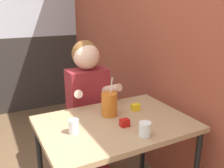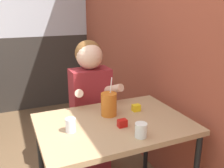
% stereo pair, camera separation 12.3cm
% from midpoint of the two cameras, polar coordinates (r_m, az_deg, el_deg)
% --- Properties ---
extents(brick_wall_right, '(0.08, 4.74, 2.70)m').
position_cam_midpoint_polar(brick_wall_right, '(2.74, 5.12, 13.72)').
color(brick_wall_right, brown).
rests_on(brick_wall_right, ground_plane).
extents(main_table, '(1.03, 0.73, 0.76)m').
position_cam_midpoint_polar(main_table, '(1.77, 2.43, -10.74)').
color(main_table, tan).
rests_on(main_table, ground_plane).
extents(person_seated, '(0.42, 0.42, 1.25)m').
position_cam_midpoint_polar(person_seated, '(2.22, -3.30, -4.89)').
color(person_seated, maroon).
rests_on(person_seated, ground_plane).
extents(cocktail_pitcher, '(0.11, 0.11, 0.29)m').
position_cam_midpoint_polar(cocktail_pitcher, '(1.80, 1.23, -4.68)').
color(cocktail_pitcher, '#C6661E').
rests_on(cocktail_pitcher, main_table).
extents(glass_near_pitcher, '(0.07, 0.07, 0.09)m').
position_cam_midpoint_polar(glass_near_pitcher, '(1.60, -7.23, -9.35)').
color(glass_near_pitcher, silver).
rests_on(glass_near_pitcher, main_table).
extents(glass_center, '(0.08, 0.08, 0.09)m').
position_cam_midpoint_polar(glass_center, '(1.55, 8.94, -10.41)').
color(glass_center, silver).
rests_on(glass_center, main_table).
extents(condiment_ketchup, '(0.06, 0.04, 0.05)m').
position_cam_midpoint_polar(condiment_ketchup, '(1.66, 4.50, -8.95)').
color(condiment_ketchup, '#B7140F').
rests_on(condiment_ketchup, main_table).
extents(condiment_mustard, '(0.06, 0.04, 0.05)m').
position_cam_midpoint_polar(condiment_mustard, '(1.91, 7.39, -5.44)').
color(condiment_mustard, yellow).
rests_on(condiment_mustard, main_table).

